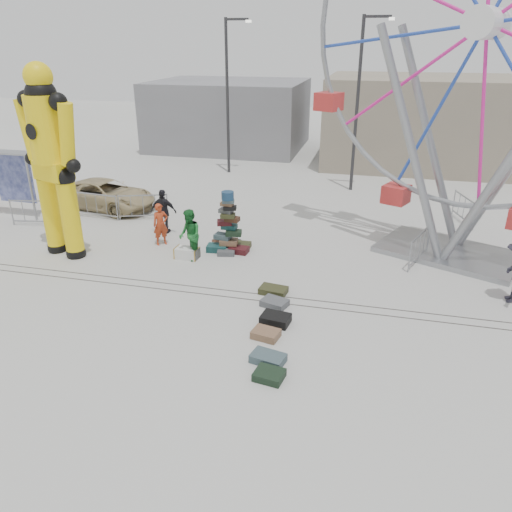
% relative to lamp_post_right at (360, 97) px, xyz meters
% --- Properties ---
extents(ground, '(90.00, 90.00, 0.00)m').
position_rel_lamp_post_right_xyz_m(ground, '(-3.09, -13.00, -4.48)').
color(ground, '#9E9E99').
rests_on(ground, ground).
extents(track_line_near, '(40.00, 0.04, 0.01)m').
position_rel_lamp_post_right_xyz_m(track_line_near, '(-3.09, -12.40, -4.48)').
color(track_line_near, '#47443F').
rests_on(track_line_near, ground).
extents(track_line_far, '(40.00, 0.04, 0.01)m').
position_rel_lamp_post_right_xyz_m(track_line_far, '(-3.09, -12.00, -4.48)').
color(track_line_far, '#47443F').
rests_on(track_line_far, ground).
extents(building_right, '(12.00, 8.00, 5.00)m').
position_rel_lamp_post_right_xyz_m(building_right, '(3.91, 7.00, -1.98)').
color(building_right, gray).
rests_on(building_right, ground).
extents(building_left, '(10.00, 8.00, 4.40)m').
position_rel_lamp_post_right_xyz_m(building_left, '(-9.09, 9.00, -2.28)').
color(building_left, gray).
rests_on(building_left, ground).
extents(lamp_post_right, '(1.41, 0.25, 8.00)m').
position_rel_lamp_post_right_xyz_m(lamp_post_right, '(0.00, 0.00, 0.00)').
color(lamp_post_right, '#2D2D30').
rests_on(lamp_post_right, ground).
extents(lamp_post_left, '(1.41, 0.25, 8.00)m').
position_rel_lamp_post_right_xyz_m(lamp_post_left, '(-7.00, 2.00, 0.00)').
color(lamp_post_left, '#2D2D30').
rests_on(lamp_post_left, ground).
extents(suitcase_tower, '(1.54, 1.37, 2.19)m').
position_rel_lamp_post_right_xyz_m(suitcase_tower, '(-3.84, -8.96, -3.87)').
color(suitcase_tower, '#174545').
rests_on(suitcase_tower, ground).
extents(crash_test_dummy, '(2.62, 1.21, 6.60)m').
position_rel_lamp_post_right_xyz_m(crash_test_dummy, '(-9.34, -10.64, -1.00)').
color(crash_test_dummy, black).
rests_on(crash_test_dummy, ground).
extents(ferris_wheel, '(10.44, 4.77, 13.16)m').
position_rel_lamp_post_right_xyz_m(ferris_wheel, '(3.83, -7.53, 2.00)').
color(ferris_wheel, gray).
rests_on(ferris_wheel, ground).
extents(steamer_trunk, '(0.83, 0.51, 0.38)m').
position_rel_lamp_post_right_xyz_m(steamer_trunk, '(-5.04, -10.00, -4.29)').
color(steamer_trunk, silver).
rests_on(steamer_trunk, ground).
extents(row_case_0, '(0.88, 0.63, 0.19)m').
position_rel_lamp_post_right_xyz_m(row_case_0, '(-1.59, -11.84, -4.39)').
color(row_case_0, '#35371B').
rests_on(row_case_0, ground).
extents(row_case_1, '(0.85, 0.73, 0.19)m').
position_rel_lamp_post_right_xyz_m(row_case_1, '(-1.39, -12.59, -4.38)').
color(row_case_1, '#515458').
rests_on(row_case_1, ground).
extents(row_case_2, '(0.83, 0.67, 0.25)m').
position_rel_lamp_post_right_xyz_m(row_case_2, '(-1.18, -13.51, -4.36)').
color(row_case_2, black).
rests_on(row_case_2, ground).
extents(row_case_3, '(0.77, 0.63, 0.21)m').
position_rel_lamp_post_right_xyz_m(row_case_3, '(-1.28, -14.25, -4.38)').
color(row_case_3, brown).
rests_on(row_case_3, ground).
extents(row_case_4, '(0.89, 0.67, 0.20)m').
position_rel_lamp_post_right_xyz_m(row_case_4, '(-0.99, -15.26, -4.38)').
color(row_case_4, '#41565D').
rests_on(row_case_4, ground).
extents(row_case_5, '(0.73, 0.64, 0.19)m').
position_rel_lamp_post_right_xyz_m(row_case_5, '(-0.83, -15.87, -4.39)').
color(row_case_5, black).
rests_on(row_case_5, ground).
extents(barricade_dummy_a, '(1.99, 0.42, 1.10)m').
position_rel_lamp_post_right_xyz_m(barricade_dummy_a, '(-12.16, -8.37, -3.93)').
color(barricade_dummy_a, gray).
rests_on(barricade_dummy_a, ground).
extents(barricade_dummy_b, '(2.00, 0.29, 1.10)m').
position_rel_lamp_post_right_xyz_m(barricade_dummy_b, '(-10.25, -6.94, -3.93)').
color(barricade_dummy_b, gray).
rests_on(barricade_dummy_b, ground).
extents(barricade_dummy_c, '(1.92, 0.77, 1.10)m').
position_rel_lamp_post_right_xyz_m(barricade_dummy_c, '(-8.26, -6.63, -3.93)').
color(barricade_dummy_c, gray).
rests_on(barricade_dummy_c, ground).
extents(barricade_wheel_front, '(0.79, 1.91, 1.10)m').
position_rel_lamp_post_right_xyz_m(barricade_wheel_front, '(2.75, -8.42, -3.93)').
color(barricade_wheel_front, gray).
rests_on(barricade_wheel_front, ground).
extents(barricade_wheel_back, '(0.67, 1.94, 1.10)m').
position_rel_lamp_post_right_xyz_m(barricade_wheel_back, '(4.74, -3.79, -3.93)').
color(barricade_wheel_back, gray).
rests_on(barricade_wheel_back, ground).
extents(pedestrian_red, '(0.68, 0.66, 1.57)m').
position_rel_lamp_post_right_xyz_m(pedestrian_red, '(-6.41, -9.02, -3.70)').
color(pedestrian_red, '#A73517').
rests_on(pedestrian_red, ground).
extents(pedestrian_green, '(1.05, 1.10, 1.79)m').
position_rel_lamp_post_right_xyz_m(pedestrian_green, '(-4.87, -10.07, -3.59)').
color(pedestrian_green, '#196628').
rests_on(pedestrian_green, ground).
extents(pedestrian_black, '(1.05, 0.49, 1.74)m').
position_rel_lamp_post_right_xyz_m(pedestrian_black, '(-6.77, -7.88, -3.61)').
color(pedestrian_black, black).
rests_on(pedestrian_black, ground).
extents(parked_suv, '(4.89, 2.99, 1.27)m').
position_rel_lamp_post_right_xyz_m(parked_suv, '(-10.52, -5.64, -3.85)').
color(parked_suv, tan).
rests_on(parked_suv, ground).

